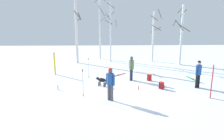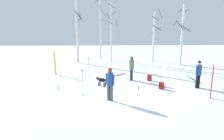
{
  "view_description": "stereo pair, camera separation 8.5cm",
  "coord_description": "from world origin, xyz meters",
  "px_view_note": "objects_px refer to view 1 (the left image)",
  "views": [
    {
      "loc": [
        -1.03,
        -10.63,
        3.71
      ],
      "look_at": [
        -0.53,
        1.84,
        1.0
      ],
      "focal_mm": 32.0,
      "sensor_mm": 36.0,
      "label": 1
    },
    {
      "loc": [
        -0.95,
        -10.63,
        3.71
      ],
      "look_at": [
        -0.53,
        1.84,
        1.0
      ],
      "focal_mm": 32.0,
      "sensor_mm": 36.0,
      "label": 2
    }
  ],
  "objects_px": {
    "ski_pair_planted_0": "(55,64)",
    "water_bottle_1": "(139,88)",
    "dog": "(101,80)",
    "ski_pair_lying_0": "(118,75)",
    "backpack_1": "(161,86)",
    "backpack_0": "(149,78)",
    "person_2": "(131,67)",
    "birch_tree_2": "(111,31)",
    "birch_tree_0": "(76,29)",
    "birch_tree_1": "(100,23)",
    "person_1": "(110,82)",
    "water_bottle_0": "(58,88)",
    "ski_poles_1": "(88,67)",
    "person_0": "(198,72)",
    "ski_pair_lying_1": "(193,79)",
    "birch_tree_4": "(181,34)",
    "ski_poles_0": "(83,82)",
    "ski_pair_planted_1": "(212,82)",
    "birch_tree_3": "(153,36)"
  },
  "relations": [
    {
      "from": "backpack_1",
      "to": "birch_tree_0",
      "type": "bearing_deg",
      "value": 124.01
    },
    {
      "from": "dog",
      "to": "backpack_0",
      "type": "bearing_deg",
      "value": 19.67
    },
    {
      "from": "ski_poles_1",
      "to": "birch_tree_4",
      "type": "relative_size",
      "value": 0.25
    },
    {
      "from": "birch_tree_1",
      "to": "birch_tree_3",
      "type": "relative_size",
      "value": 1.45
    },
    {
      "from": "ski_poles_0",
      "to": "ski_poles_1",
      "type": "xyz_separation_m",
      "value": [
        -0.01,
        4.09,
        -0.02
      ]
    },
    {
      "from": "ski_pair_planted_0",
      "to": "birch_tree_0",
      "type": "bearing_deg",
      "value": 77.95
    },
    {
      "from": "person_1",
      "to": "ski_poles_1",
      "type": "height_order",
      "value": "person_1"
    },
    {
      "from": "ski_pair_planted_1",
      "to": "water_bottle_0",
      "type": "xyz_separation_m",
      "value": [
        -8.42,
        1.74,
        -0.77
      ]
    },
    {
      "from": "person_2",
      "to": "birch_tree_2",
      "type": "height_order",
      "value": "birch_tree_2"
    },
    {
      "from": "person_0",
      "to": "person_2",
      "type": "xyz_separation_m",
      "value": [
        -3.87,
        1.9,
        0.0
      ]
    },
    {
      "from": "ski_pair_lying_1",
      "to": "birch_tree_1",
      "type": "xyz_separation_m",
      "value": [
        -6.81,
        9.84,
        4.17
      ]
    },
    {
      "from": "water_bottle_1",
      "to": "birch_tree_0",
      "type": "xyz_separation_m",
      "value": [
        -4.83,
        9.39,
        3.33
      ]
    },
    {
      "from": "water_bottle_0",
      "to": "birch_tree_4",
      "type": "bearing_deg",
      "value": 36.78
    },
    {
      "from": "backpack_1",
      "to": "birch_tree_2",
      "type": "xyz_separation_m",
      "value": [
        -2.76,
        9.79,
        3.04
      ]
    },
    {
      "from": "ski_pair_planted_1",
      "to": "ski_poles_0",
      "type": "distance_m",
      "value": 6.8
    },
    {
      "from": "water_bottle_0",
      "to": "ski_pair_lying_0",
      "type": "bearing_deg",
      "value": 42.19
    },
    {
      "from": "person_0",
      "to": "dog",
      "type": "relative_size",
      "value": 2.17
    },
    {
      "from": "person_2",
      "to": "birch_tree_2",
      "type": "bearing_deg",
      "value": 98.7
    },
    {
      "from": "water_bottle_1",
      "to": "water_bottle_0",
      "type": "bearing_deg",
      "value": 177.55
    },
    {
      "from": "backpack_0",
      "to": "water_bottle_0",
      "type": "xyz_separation_m",
      "value": [
        -5.94,
        -1.86,
        -0.08
      ]
    },
    {
      "from": "ski_pair_planted_0",
      "to": "water_bottle_1",
      "type": "height_order",
      "value": "ski_pair_planted_0"
    },
    {
      "from": "dog",
      "to": "ski_pair_lying_1",
      "type": "xyz_separation_m",
      "value": [
        6.55,
        1.41,
        -0.38
      ]
    },
    {
      "from": "birch_tree_2",
      "to": "ski_poles_0",
      "type": "bearing_deg",
      "value": -99.65
    },
    {
      "from": "backpack_1",
      "to": "water_bottle_1",
      "type": "xyz_separation_m",
      "value": [
        -1.41,
        -0.13,
        -0.1
      ]
    },
    {
      "from": "dog",
      "to": "person_0",
      "type": "bearing_deg",
      "value": -5.49
    },
    {
      "from": "person_1",
      "to": "person_2",
      "type": "xyz_separation_m",
      "value": [
        1.6,
        3.86,
        0.0
      ]
    },
    {
      "from": "dog",
      "to": "water_bottle_0",
      "type": "distance_m",
      "value": 2.7
    },
    {
      "from": "ski_pair_lying_1",
      "to": "birch_tree_2",
      "type": "xyz_separation_m",
      "value": [
        -5.65,
        7.65,
        3.24
      ]
    },
    {
      "from": "birch_tree_2",
      "to": "birch_tree_3",
      "type": "height_order",
      "value": "birch_tree_2"
    },
    {
      "from": "ski_pair_planted_0",
      "to": "backpack_1",
      "type": "bearing_deg",
      "value": -28.86
    },
    {
      "from": "person_0",
      "to": "birch_tree_3",
      "type": "distance_m",
      "value": 9.95
    },
    {
      "from": "person_2",
      "to": "person_1",
      "type": "bearing_deg",
      "value": -112.47
    },
    {
      "from": "backpack_1",
      "to": "ski_pair_lying_0",
      "type": "bearing_deg",
      "value": 123.28
    },
    {
      "from": "ski_pair_planted_1",
      "to": "ski_poles_1",
      "type": "relative_size",
      "value": 1.23
    },
    {
      "from": "ski_poles_1",
      "to": "birch_tree_0",
      "type": "xyz_separation_m",
      "value": [
        -1.62,
        6.34,
        2.67
      ]
    },
    {
      "from": "birch_tree_0",
      "to": "person_0",
      "type": "bearing_deg",
      "value": -46.79
    },
    {
      "from": "ski_pair_planted_0",
      "to": "ski_pair_lying_0",
      "type": "xyz_separation_m",
      "value": [
        4.99,
        -0.45,
        -0.87
      ]
    },
    {
      "from": "person_2",
      "to": "backpack_0",
      "type": "xyz_separation_m",
      "value": [
        1.26,
        -0.14,
        -0.77
      ]
    },
    {
      "from": "backpack_0",
      "to": "birch_tree_4",
      "type": "relative_size",
      "value": 0.08
    },
    {
      "from": "water_bottle_0",
      "to": "ski_poles_1",
      "type": "bearing_deg",
      "value": 60.16
    },
    {
      "from": "backpack_0",
      "to": "backpack_1",
      "type": "height_order",
      "value": "same"
    },
    {
      "from": "birch_tree_0",
      "to": "birch_tree_1",
      "type": "relative_size",
      "value": 0.85
    },
    {
      "from": "person_2",
      "to": "water_bottle_1",
      "type": "bearing_deg",
      "value": -85.86
    },
    {
      "from": "person_1",
      "to": "ski_pair_planted_0",
      "type": "height_order",
      "value": "ski_pair_planted_0"
    },
    {
      "from": "person_2",
      "to": "ski_pair_planted_0",
      "type": "height_order",
      "value": "ski_pair_planted_0"
    },
    {
      "from": "dog",
      "to": "ski_pair_lying_0",
      "type": "bearing_deg",
      "value": 65.77
    },
    {
      "from": "water_bottle_1",
      "to": "birch_tree_4",
      "type": "distance_m",
      "value": 10.0
    },
    {
      "from": "birch_tree_1",
      "to": "birch_tree_2",
      "type": "xyz_separation_m",
      "value": [
        1.16,
        -2.19,
        -0.93
      ]
    },
    {
      "from": "backpack_0",
      "to": "birch_tree_1",
      "type": "bearing_deg",
      "value": 109.7
    },
    {
      "from": "ski_pair_planted_1",
      "to": "backpack_0",
      "type": "xyz_separation_m",
      "value": [
        -2.47,
        3.6,
        -0.68
      ]
    }
  ]
}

